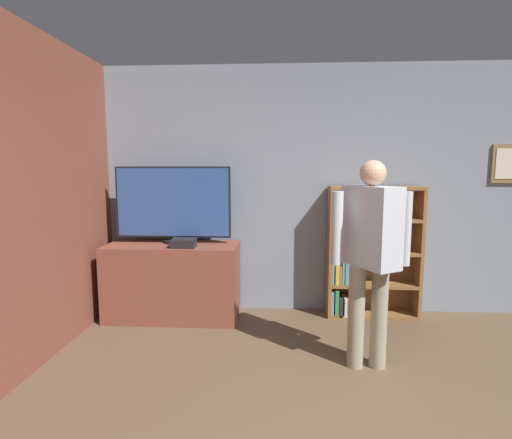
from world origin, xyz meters
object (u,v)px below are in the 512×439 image
object	(u,v)px
television	(173,204)
bookshelf	(365,254)
person	(370,247)
game_console	(184,243)

from	to	relation	value
television	bookshelf	distance (m)	2.12
television	bookshelf	size ratio (longest dim) A/B	0.87
television	person	world-z (taller)	person
television	game_console	bearing A→B (deg)	-55.57
person	game_console	bearing A→B (deg)	-146.35
game_console	bookshelf	xyz separation A→B (m)	(1.89, 0.33, -0.17)
game_console	bookshelf	world-z (taller)	bookshelf
bookshelf	person	size ratio (longest dim) A/B	0.85
bookshelf	person	bearing A→B (deg)	-100.31
game_console	person	world-z (taller)	person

